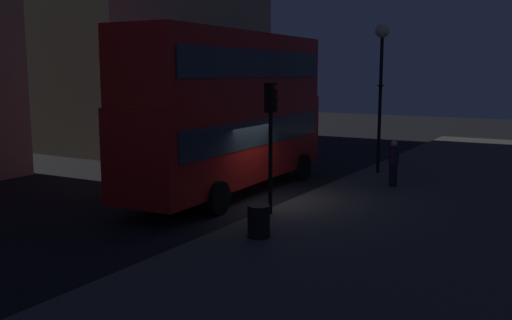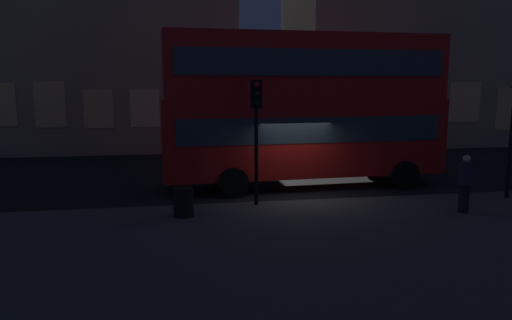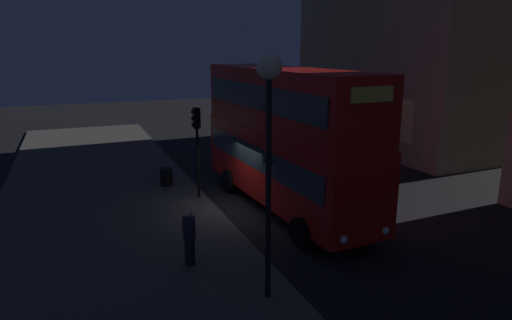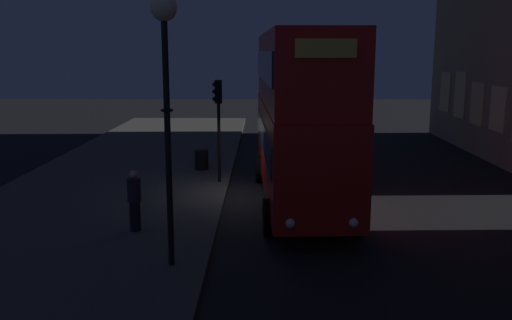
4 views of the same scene
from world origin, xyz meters
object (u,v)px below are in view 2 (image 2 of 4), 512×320
Objects in this scene: double_decker_bus at (304,104)px; pedestrian at (465,183)px; litter_bin at (183,202)px; traffic_light_near_kerb at (256,116)px.

double_decker_bus reaches higher than pedestrian.
pedestrian is 2.06× the size of litter_bin.
double_decker_bus is at bearing -127.21° from pedestrian.
traffic_light_near_kerb is (-2.27, -2.89, -0.22)m from double_decker_bus.
double_decker_bus is at bearing 51.53° from traffic_light_near_kerb.
pedestrian is at bearing -17.99° from traffic_light_near_kerb.
traffic_light_near_kerb reaches higher than pedestrian.
traffic_light_near_kerb is 2.26× the size of pedestrian.
double_decker_bus is 6.45m from litter_bin.
traffic_light_near_kerb is at bearing -91.77° from pedestrian.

